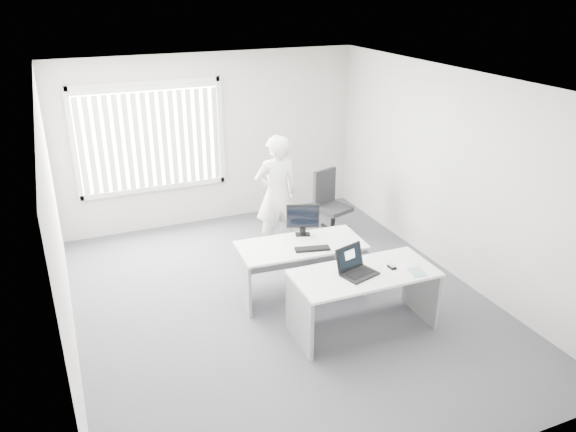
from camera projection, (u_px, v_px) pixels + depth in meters
name	position (u px, v px, depth m)	size (l,w,h in m)	color
ground	(282.00, 302.00, 7.22)	(6.00, 6.00, 0.00)	#5A5B62
wall_back	(212.00, 140.00, 9.22)	(5.00, 0.02, 2.80)	beige
wall_front	(437.00, 337.00, 4.13)	(5.00, 0.02, 2.80)	beige
wall_left	(58.00, 236.00, 5.77)	(0.02, 6.00, 2.80)	beige
wall_right	(452.00, 175.00, 7.58)	(0.02, 6.00, 2.80)	beige
ceiling	(281.00, 82.00, 6.13)	(5.00, 6.00, 0.02)	silver
window	(150.00, 138.00, 8.76)	(2.32, 0.06, 1.76)	silver
blinds	(151.00, 140.00, 8.73)	(2.20, 0.10, 1.50)	white
desk_near	(364.00, 288.00, 6.47)	(1.67, 0.81, 0.76)	white
desk_far	(301.00, 258.00, 7.21)	(1.64, 0.85, 0.73)	white
office_chair	(331.00, 216.00, 9.01)	(0.77, 0.77, 1.07)	black
person	(276.00, 195.00, 8.26)	(0.66, 0.43, 1.81)	silver
laptop	(360.00, 263.00, 6.27)	(0.39, 0.35, 0.30)	black
paper_sheet	(396.00, 268.00, 6.48)	(0.29, 0.21, 0.00)	white
mouse	(392.00, 266.00, 6.47)	(0.06, 0.11, 0.04)	#BCBCBE
booklet	(417.00, 272.00, 6.39)	(0.16, 0.22, 0.01)	white
keyboard	(312.00, 249.00, 6.98)	(0.44, 0.15, 0.02)	black
monitor	(303.00, 220.00, 7.31)	(0.43, 0.13, 0.43)	black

